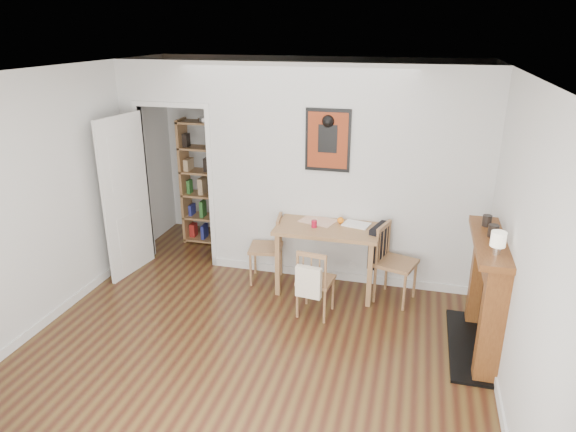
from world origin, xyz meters
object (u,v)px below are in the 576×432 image
(dining_table, at_px, (328,233))
(bookshelf, at_px, (208,184))
(ceramic_jar_b, at_px, (487,221))
(chair_left, at_px, (266,249))
(orange_fruit, at_px, (341,220))
(chair_right, at_px, (395,262))
(notebook, at_px, (356,224))
(red_glass, at_px, (314,224))
(ceramic_jar_a, at_px, (493,231))
(mantel_lamp, at_px, (498,240))
(fireplace, at_px, (488,292))
(chair_front, at_px, (315,281))

(dining_table, bearing_deg, bookshelf, 152.90)
(ceramic_jar_b, bearing_deg, chair_left, 167.64)
(orange_fruit, bearing_deg, chair_left, -174.04)
(chair_right, height_order, notebook, chair_right)
(red_glass, height_order, notebook, red_glass)
(chair_right, height_order, ceramic_jar_b, ceramic_jar_b)
(red_glass, relative_size, ceramic_jar_a, 0.72)
(red_glass, bearing_deg, chair_right, 1.03)
(mantel_lamp, bearing_deg, dining_table, 144.09)
(ceramic_jar_b, bearing_deg, mantel_lamp, -88.58)
(dining_table, height_order, ceramic_jar_a, ceramic_jar_a)
(dining_table, distance_m, fireplace, 1.88)
(chair_front, relative_size, ceramic_jar_b, 7.24)
(chair_left, bearing_deg, chair_front, -40.09)
(chair_front, height_order, red_glass, red_glass)
(red_glass, relative_size, mantel_lamp, 0.41)
(chair_left, bearing_deg, fireplace, -19.17)
(red_glass, xyz_separation_m, ceramic_jar_b, (1.78, -0.42, 0.36))
(chair_right, bearing_deg, chair_left, 176.81)
(notebook, bearing_deg, orange_fruit, 179.04)
(red_glass, bearing_deg, bookshelf, 148.43)
(ceramic_jar_a, bearing_deg, ceramic_jar_b, 95.93)
(dining_table, xyz_separation_m, red_glass, (-0.15, -0.10, 0.14))
(chair_front, bearing_deg, ceramic_jar_b, 3.56)
(notebook, bearing_deg, chair_front, -114.71)
(dining_table, bearing_deg, chair_front, -91.89)
(chair_left, height_order, ceramic_jar_b, ceramic_jar_b)
(fireplace, relative_size, ceramic_jar_b, 11.43)
(mantel_lamp, bearing_deg, ceramic_jar_b, 91.42)
(dining_table, xyz_separation_m, chair_left, (-0.77, 0.00, -0.28))
(chair_right, height_order, red_glass, chair_right)
(red_glass, bearing_deg, chair_left, 170.49)
(dining_table, distance_m, ceramic_jar_b, 1.78)
(dining_table, height_order, mantel_lamp, mantel_lamp)
(chair_left, bearing_deg, ceramic_jar_b, -12.36)
(chair_front, bearing_deg, orange_fruit, 78.74)
(chair_right, bearing_deg, chair_front, -145.97)
(bookshelf, bearing_deg, notebook, -21.79)
(chair_right, relative_size, ceramic_jar_b, 8.26)
(chair_left, relative_size, notebook, 2.88)
(notebook, bearing_deg, mantel_lamp, -43.80)
(dining_table, relative_size, ceramic_jar_a, 10.31)
(ceramic_jar_b, bearing_deg, chair_front, -176.44)
(orange_fruit, relative_size, ceramic_jar_a, 0.67)
(chair_right, relative_size, red_glass, 10.90)
(chair_right, distance_m, fireplace, 1.19)
(chair_front, xyz_separation_m, bookshelf, (-1.89, 1.60, 0.48))
(chair_right, distance_m, mantel_lamp, 1.62)
(notebook, bearing_deg, chair_left, -175.24)
(dining_table, bearing_deg, chair_right, -6.30)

